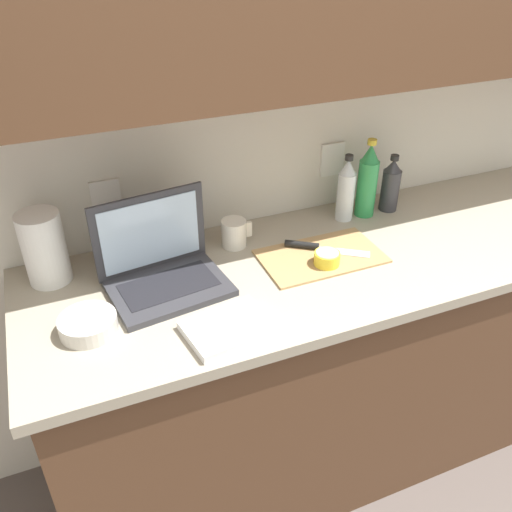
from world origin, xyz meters
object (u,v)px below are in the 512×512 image
(bottle_oil_tall, at_px, (367,181))
(measuring_cup, at_px, (234,233))
(bottle_green_soda, at_px, (391,185))
(knife, at_px, (312,247))
(laptop, at_px, (161,265))
(paper_towel_roll, at_px, (44,248))
(cutting_board, at_px, (321,256))
(lemon_half_cut, at_px, (327,258))
(bowl_white, at_px, (88,324))
(bottle_water_clear, at_px, (346,191))

(bottle_oil_tall, bearing_deg, measuring_cup, -177.57)
(bottle_green_soda, bearing_deg, knife, -158.87)
(laptop, distance_m, paper_towel_roll, 0.34)
(cutting_board, height_order, lemon_half_cut, lemon_half_cut)
(bowl_white, relative_size, paper_towel_roll, 0.69)
(lemon_half_cut, bearing_deg, bottle_oil_tall, 40.53)
(laptop, bearing_deg, paper_towel_roll, 147.46)
(bottle_oil_tall, distance_m, bowl_white, 1.05)
(bottle_green_soda, height_order, paper_towel_roll, paper_towel_roll)
(knife, distance_m, lemon_half_cut, 0.10)
(measuring_cup, bearing_deg, lemon_half_cut, -45.46)
(cutting_board, bearing_deg, bottle_green_soda, 27.16)
(bottle_green_soda, distance_m, paper_towel_roll, 1.18)
(cutting_board, height_order, bottle_oil_tall, bottle_oil_tall)
(knife, xyz_separation_m, paper_towel_roll, (-0.79, 0.16, 0.09))
(laptop, bearing_deg, lemon_half_cut, -19.83)
(laptop, distance_m, knife, 0.49)
(bottle_green_soda, bearing_deg, bottle_oil_tall, -180.00)
(laptop, distance_m, lemon_half_cut, 0.50)
(lemon_half_cut, distance_m, paper_towel_roll, 0.83)
(knife, distance_m, bottle_green_soda, 0.42)
(laptop, xyz_separation_m, paper_towel_roll, (-0.30, 0.14, 0.05))
(cutting_board, relative_size, knife, 1.59)
(knife, relative_size, bowl_white, 1.59)
(cutting_board, xyz_separation_m, paper_towel_roll, (-0.80, 0.20, 0.11))
(bottle_green_soda, bearing_deg, cutting_board, -152.84)
(bottle_green_soda, bearing_deg, bottle_water_clear, -180.00)
(measuring_cup, xyz_separation_m, paper_towel_roll, (-0.57, 0.03, 0.06))
(knife, relative_size, paper_towel_roll, 1.09)
(lemon_half_cut, distance_m, bottle_green_soda, 0.46)
(laptop, relative_size, measuring_cup, 3.56)
(laptop, relative_size, paper_towel_roll, 1.65)
(measuring_cup, bearing_deg, laptop, -156.79)
(laptop, height_order, cutting_board, laptop)
(lemon_half_cut, xyz_separation_m, paper_towel_roll, (-0.79, 0.25, 0.08))
(bottle_green_soda, bearing_deg, bowl_white, -166.00)
(lemon_half_cut, height_order, bowl_white, lemon_half_cut)
(bottle_green_soda, distance_m, bottle_oil_tall, 0.11)
(cutting_board, xyz_separation_m, knife, (-0.01, 0.04, 0.01))
(laptop, xyz_separation_m, lemon_half_cut, (0.49, -0.11, -0.03))
(lemon_half_cut, bearing_deg, knife, 90.70)
(laptop, bearing_deg, bottle_green_soda, 1.50)
(bottle_green_soda, height_order, bottle_water_clear, bottle_water_clear)
(bottle_oil_tall, bearing_deg, bottle_green_soda, 0.00)
(cutting_board, relative_size, bottle_water_clear, 1.60)
(cutting_board, bearing_deg, measuring_cup, 142.67)
(bottle_green_soda, xyz_separation_m, bowl_white, (-1.11, -0.28, -0.07))
(cutting_board, bearing_deg, bottle_water_clear, 45.05)
(bottle_oil_tall, xyz_separation_m, paper_towel_roll, (-1.08, 0.01, -0.02))
(cutting_board, distance_m, bottle_green_soda, 0.44)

